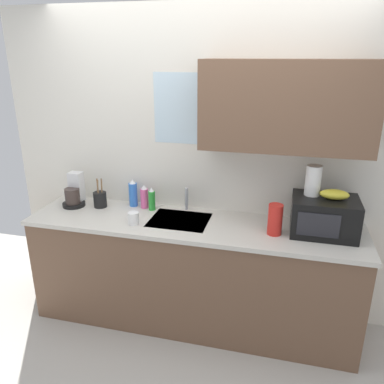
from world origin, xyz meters
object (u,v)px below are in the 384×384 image
(mug_white, at_px, (133,218))
(utensil_crock, at_px, (100,199))
(banana_bunch, at_px, (335,194))
(dish_soap_bottle_pink, at_px, (144,197))
(coffee_maker, at_px, (75,193))
(dish_soap_bottle_green, at_px, (152,199))
(paper_towel_roll, at_px, (313,180))
(microwave, at_px, (324,216))
(cereal_canister, at_px, (275,219))
(dish_soap_bottle_blue, at_px, (133,193))

(mug_white, bearing_deg, utensil_crock, 147.67)
(banana_bunch, xyz_separation_m, dish_soap_bottle_pink, (-1.48, 0.14, -0.21))
(dish_soap_bottle_pink, xyz_separation_m, mug_white, (0.04, -0.33, -0.05))
(coffee_maker, xyz_separation_m, dish_soap_bottle_green, (0.68, 0.06, -0.01))
(paper_towel_roll, bearing_deg, dish_soap_bottle_green, 177.01)
(banana_bunch, height_order, utensil_crock, banana_bunch)
(microwave, bearing_deg, paper_towel_roll, 152.62)
(microwave, distance_m, banana_bunch, 0.18)
(mug_white, bearing_deg, microwave, 7.70)
(cereal_canister, bearing_deg, paper_towel_roll, 32.01)
(microwave, height_order, utensil_crock, microwave)
(mug_white, bearing_deg, dish_soap_bottle_pink, 96.29)
(coffee_maker, bearing_deg, banana_bunch, -1.60)
(paper_towel_roll, height_order, dish_soap_bottle_pink, paper_towel_roll)
(dish_soap_bottle_green, distance_m, utensil_crock, 0.45)
(banana_bunch, relative_size, coffee_maker, 0.71)
(microwave, bearing_deg, coffee_maker, 178.31)
(dish_soap_bottle_blue, height_order, cereal_canister, dish_soap_bottle_blue)
(dish_soap_bottle_green, height_order, dish_soap_bottle_blue, dish_soap_bottle_blue)
(paper_towel_roll, distance_m, dish_soap_bottle_pink, 1.37)
(microwave, xyz_separation_m, dish_soap_bottle_pink, (-1.43, 0.15, -0.04))
(coffee_maker, height_order, cereal_canister, coffee_maker)
(cereal_canister, xyz_separation_m, utensil_crock, (-1.47, 0.17, -0.04))
(microwave, xyz_separation_m, coffee_maker, (-2.03, 0.06, -0.03))
(paper_towel_roll, height_order, coffee_maker, paper_towel_roll)
(dish_soap_bottle_blue, relative_size, utensil_crock, 0.91)
(cereal_canister, xyz_separation_m, mug_white, (-1.05, -0.09, -0.07))
(banana_bunch, bearing_deg, cereal_canister, -165.62)
(coffee_maker, distance_m, cereal_canister, 1.70)
(dish_soap_bottle_green, xyz_separation_m, dish_soap_bottle_pink, (-0.08, 0.03, 0.00))
(microwave, distance_m, mug_white, 1.41)
(banana_bunch, bearing_deg, dish_soap_bottle_pink, 174.44)
(coffee_maker, height_order, dish_soap_bottle_pink, coffee_maker)
(microwave, xyz_separation_m, banana_bunch, (0.05, 0.00, 0.17))
(microwave, height_order, mug_white, microwave)
(paper_towel_roll, relative_size, mug_white, 2.32)
(dish_soap_bottle_pink, distance_m, utensil_crock, 0.38)
(dish_soap_bottle_green, bearing_deg, utensil_crock, -174.19)
(dish_soap_bottle_pink, bearing_deg, dish_soap_bottle_green, -20.46)
(cereal_canister, bearing_deg, dish_soap_bottle_pink, 167.39)
(microwave, relative_size, dish_soap_bottle_green, 2.33)
(dish_soap_bottle_blue, bearing_deg, utensil_crock, -160.85)
(dish_soap_bottle_pink, distance_m, mug_white, 0.34)
(banana_bunch, bearing_deg, microwave, -178.23)
(banana_bunch, height_order, mug_white, banana_bunch)
(mug_white, bearing_deg, cereal_canister, 4.88)
(dish_soap_bottle_pink, bearing_deg, coffee_maker, -171.90)
(dish_soap_bottle_green, bearing_deg, dish_soap_bottle_pink, 159.54)
(microwave, distance_m, dish_soap_bottle_blue, 1.55)
(microwave, height_order, cereal_canister, microwave)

